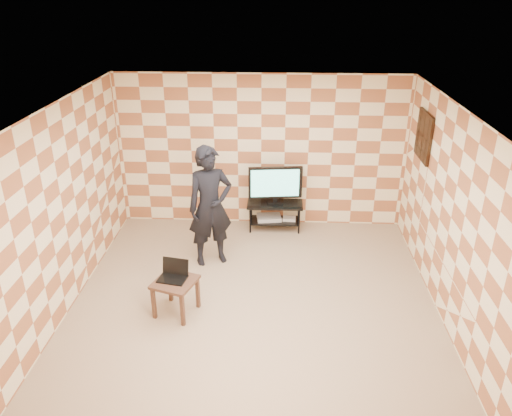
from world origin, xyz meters
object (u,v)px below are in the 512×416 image
object	(u,v)px
side_table	(175,286)
tv	(275,184)
tv_stand	(275,210)
person	(210,206)

from	to	relation	value
side_table	tv	bearing A→B (deg)	63.17
tv_stand	tv	bearing A→B (deg)	-96.51
tv	person	bearing A→B (deg)	-130.03
tv_stand	side_table	distance (m)	2.84
tv_stand	person	bearing A→B (deg)	-129.97
person	tv_stand	bearing A→B (deg)	26.82
tv	person	size ratio (longest dim) A/B	0.49
tv_stand	tv	distance (m)	0.51
tv	person	world-z (taller)	person
tv_stand	person	distance (m)	1.63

